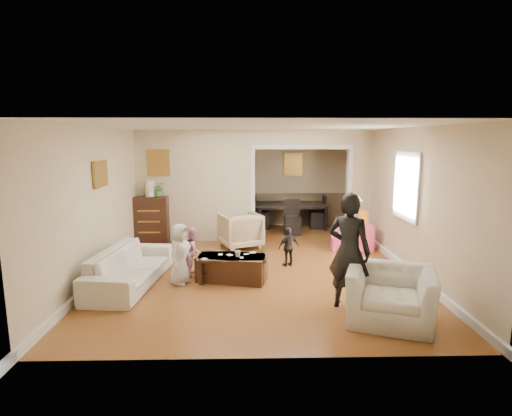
{
  "coord_description": "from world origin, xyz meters",
  "views": [
    {
      "loc": [
        -0.18,
        -7.58,
        2.39
      ],
      "look_at": [
        0.0,
        0.2,
        1.05
      ],
      "focal_mm": 28.16,
      "sensor_mm": 36.0,
      "label": 1
    }
  ],
  "objects_px": {
    "sofa": "(130,267)",
    "dresser": "(151,220)",
    "armchair_back": "(240,230)",
    "armchair_front": "(390,295)",
    "dining_table": "(290,216)",
    "child_toddler": "(289,247)",
    "adult_person": "(349,252)",
    "coffee_cup": "(238,254)",
    "table_lamp": "(150,188)",
    "cyan_cup": "(355,223)",
    "play_table": "(358,237)",
    "child_kneel_b": "(193,251)",
    "child_kneel_a": "(180,254)",
    "coffee_table": "(232,268)"
  },
  "relations": [
    {
      "from": "cyan_cup",
      "to": "adult_person",
      "type": "height_order",
      "value": "adult_person"
    },
    {
      "from": "coffee_cup",
      "to": "dining_table",
      "type": "relative_size",
      "value": 0.05
    },
    {
      "from": "sofa",
      "to": "adult_person",
      "type": "relative_size",
      "value": 1.26
    },
    {
      "from": "coffee_cup",
      "to": "dining_table",
      "type": "height_order",
      "value": "dining_table"
    },
    {
      "from": "sofa",
      "to": "adult_person",
      "type": "bearing_deg",
      "value": -100.86
    },
    {
      "from": "table_lamp",
      "to": "cyan_cup",
      "type": "relative_size",
      "value": 4.5
    },
    {
      "from": "coffee_cup",
      "to": "child_kneel_a",
      "type": "relative_size",
      "value": 0.1
    },
    {
      "from": "coffee_cup",
      "to": "dining_table",
      "type": "xyz_separation_m",
      "value": [
        1.32,
        4.05,
        -0.13
      ]
    },
    {
      "from": "armchair_back",
      "to": "armchair_front",
      "type": "relative_size",
      "value": 0.77
    },
    {
      "from": "armchair_front",
      "to": "coffee_cup",
      "type": "bearing_deg",
      "value": 162.53
    },
    {
      "from": "armchair_front",
      "to": "coffee_table",
      "type": "bearing_deg",
      "value": 162.99
    },
    {
      "from": "play_table",
      "to": "child_kneel_a",
      "type": "bearing_deg",
      "value": -149.81
    },
    {
      "from": "play_table",
      "to": "child_kneel_b",
      "type": "height_order",
      "value": "child_kneel_b"
    },
    {
      "from": "coffee_cup",
      "to": "child_toddler",
      "type": "xyz_separation_m",
      "value": [
        0.95,
        0.8,
        -0.1
      ]
    },
    {
      "from": "table_lamp",
      "to": "cyan_cup",
      "type": "distance_m",
      "value": 4.66
    },
    {
      "from": "sofa",
      "to": "armchair_front",
      "type": "height_order",
      "value": "armchair_front"
    },
    {
      "from": "table_lamp",
      "to": "coffee_cup",
      "type": "xyz_separation_m",
      "value": [
        2.06,
        -2.62,
        -0.8
      ]
    },
    {
      "from": "armchair_front",
      "to": "child_kneel_a",
      "type": "relative_size",
      "value": 1.07
    },
    {
      "from": "child_toddler",
      "to": "adult_person",
      "type": "bearing_deg",
      "value": 81.25
    },
    {
      "from": "armchair_back",
      "to": "child_kneel_b",
      "type": "bearing_deg",
      "value": 43.76
    },
    {
      "from": "sofa",
      "to": "cyan_cup",
      "type": "relative_size",
      "value": 26.33
    },
    {
      "from": "sofa",
      "to": "dresser",
      "type": "distance_m",
      "value": 2.77
    },
    {
      "from": "dining_table",
      "to": "child_toddler",
      "type": "xyz_separation_m",
      "value": [
        -0.37,
        -3.25,
        0.03
      ]
    },
    {
      "from": "child_toddler",
      "to": "coffee_cup",
      "type": "bearing_deg",
      "value": 13.32
    },
    {
      "from": "child_toddler",
      "to": "coffee_table",
      "type": "bearing_deg",
      "value": 8.76
    },
    {
      "from": "play_table",
      "to": "cyan_cup",
      "type": "relative_size",
      "value": 7.13
    },
    {
      "from": "child_kneel_a",
      "to": "table_lamp",
      "type": "bearing_deg",
      "value": 45.36
    },
    {
      "from": "table_lamp",
      "to": "cyan_cup",
      "type": "bearing_deg",
      "value": -8.83
    },
    {
      "from": "armchair_front",
      "to": "child_kneel_a",
      "type": "xyz_separation_m",
      "value": [
        -3.0,
        1.48,
        0.15
      ]
    },
    {
      "from": "dresser",
      "to": "dining_table",
      "type": "distance_m",
      "value": 3.67
    },
    {
      "from": "play_table",
      "to": "child_kneel_b",
      "type": "bearing_deg",
      "value": -154.59
    },
    {
      "from": "sofa",
      "to": "child_kneel_b",
      "type": "xyz_separation_m",
      "value": [
        0.98,
        0.48,
        0.12
      ]
    },
    {
      "from": "dresser",
      "to": "child_toddler",
      "type": "bearing_deg",
      "value": -31.19
    },
    {
      "from": "armchair_back",
      "to": "coffee_cup",
      "type": "distance_m",
      "value": 2.19
    },
    {
      "from": "adult_person",
      "to": "cyan_cup",
      "type": "bearing_deg",
      "value": -71.27
    },
    {
      "from": "dining_table",
      "to": "armchair_front",
      "type": "bearing_deg",
      "value": -87.97
    },
    {
      "from": "dining_table",
      "to": "adult_person",
      "type": "bearing_deg",
      "value": -92.4
    },
    {
      "from": "play_table",
      "to": "child_toddler",
      "type": "relative_size",
      "value": 0.76
    },
    {
      "from": "child_toddler",
      "to": "armchair_front",
      "type": "bearing_deg",
      "value": 87.96
    },
    {
      "from": "table_lamp",
      "to": "adult_person",
      "type": "relative_size",
      "value": 0.21
    },
    {
      "from": "dresser",
      "to": "child_kneel_a",
      "type": "height_order",
      "value": "dresser"
    },
    {
      "from": "dresser",
      "to": "cyan_cup",
      "type": "bearing_deg",
      "value": -8.83
    },
    {
      "from": "coffee_cup",
      "to": "dining_table",
      "type": "distance_m",
      "value": 4.26
    },
    {
      "from": "table_lamp",
      "to": "cyan_cup",
      "type": "xyz_separation_m",
      "value": [
        4.55,
        -0.71,
        -0.69
      ]
    },
    {
      "from": "table_lamp",
      "to": "coffee_cup",
      "type": "distance_m",
      "value": 3.43
    },
    {
      "from": "cyan_cup",
      "to": "child_toddler",
      "type": "relative_size",
      "value": 0.11
    },
    {
      "from": "table_lamp",
      "to": "adult_person",
      "type": "height_order",
      "value": "adult_person"
    },
    {
      "from": "adult_person",
      "to": "child_kneel_b",
      "type": "relative_size",
      "value": 1.97
    },
    {
      "from": "cyan_cup",
      "to": "dining_table",
      "type": "relative_size",
      "value": 0.04
    },
    {
      "from": "dresser",
      "to": "coffee_cup",
      "type": "distance_m",
      "value": 3.33
    }
  ]
}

